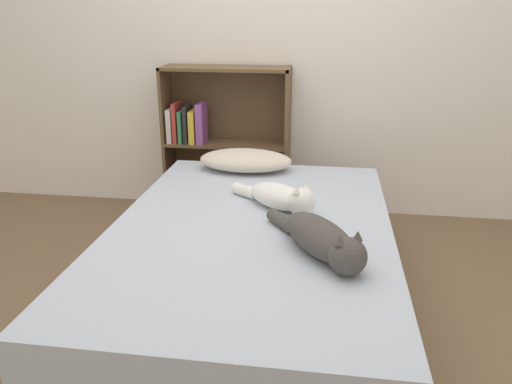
{
  "coord_description": "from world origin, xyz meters",
  "views": [
    {
      "loc": [
        0.31,
        -1.96,
        1.33
      ],
      "look_at": [
        0.0,
        0.14,
        0.54
      ],
      "focal_mm": 35.0,
      "sensor_mm": 36.0,
      "label": 1
    }
  ],
  "objects_px": {
    "cat_light": "(282,197)",
    "pillow": "(246,160)",
    "cat_dark": "(323,240)",
    "bookshelf": "(223,139)",
    "bed": "(252,270)"
  },
  "relations": [
    {
      "from": "bookshelf",
      "to": "pillow",
      "type": "bearing_deg",
      "value": -62.77
    },
    {
      "from": "bed",
      "to": "pillow",
      "type": "bearing_deg",
      "value": 101.29
    },
    {
      "from": "bed",
      "to": "pillow",
      "type": "xyz_separation_m",
      "value": [
        -0.15,
        0.76,
        0.29
      ]
    },
    {
      "from": "cat_light",
      "to": "pillow",
      "type": "bearing_deg",
      "value": 150.53
    },
    {
      "from": "cat_dark",
      "to": "bed",
      "type": "bearing_deg",
      "value": -165.19
    },
    {
      "from": "bed",
      "to": "cat_light",
      "type": "relative_size",
      "value": 4.33
    },
    {
      "from": "bed",
      "to": "bookshelf",
      "type": "xyz_separation_m",
      "value": [
        -0.38,
        1.2,
        0.29
      ]
    },
    {
      "from": "pillow",
      "to": "cat_dark",
      "type": "relative_size",
      "value": 1.01
    },
    {
      "from": "bookshelf",
      "to": "cat_light",
      "type": "bearing_deg",
      "value": -63.7
    },
    {
      "from": "bed",
      "to": "pillow",
      "type": "relative_size",
      "value": 3.5
    },
    {
      "from": "cat_dark",
      "to": "cat_light",
      "type": "bearing_deg",
      "value": 167.59
    },
    {
      "from": "cat_dark",
      "to": "bookshelf",
      "type": "bearing_deg",
      "value": 169.6
    },
    {
      "from": "pillow",
      "to": "bookshelf",
      "type": "relative_size",
      "value": 0.54
    },
    {
      "from": "pillow",
      "to": "bed",
      "type": "bearing_deg",
      "value": -78.71
    },
    {
      "from": "pillow",
      "to": "cat_light",
      "type": "height_order",
      "value": "cat_light"
    }
  ]
}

